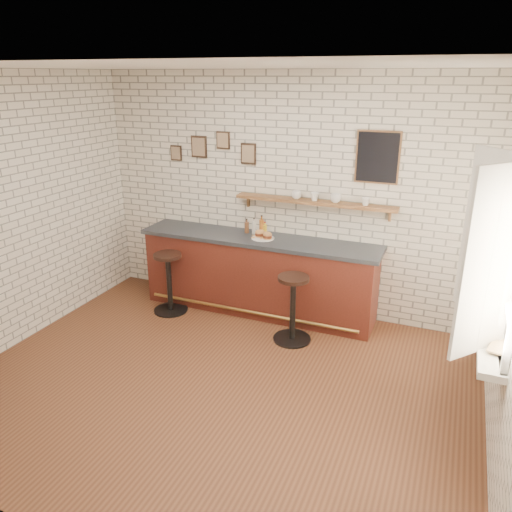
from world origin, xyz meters
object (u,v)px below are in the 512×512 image
at_px(bitters_bottle_brown, 247,227).
at_px(condiment_bottle_yellow, 265,230).
at_px(shelf_cup_b, 315,197).
at_px(book_lower, 489,345).
at_px(bar_counter, 258,274).
at_px(bar_stool_left, 169,281).
at_px(bitters_bottle_white, 254,227).
at_px(bar_stool_right, 293,307).
at_px(bitters_bottle_amber, 262,227).
at_px(ciabatta_sandwich, 264,234).
at_px(book_upper, 489,345).
at_px(shelf_cup_d, 366,202).
at_px(sandwich_plate, 263,238).
at_px(shelf_cup_a, 296,195).
at_px(shelf_cup_c, 336,198).

xyz_separation_m(bitters_bottle_brown, condiment_bottle_yellow, (0.25, 0.00, -0.00)).
xyz_separation_m(shelf_cup_b, book_lower, (1.98, -1.85, -0.61)).
bearing_deg(bar_counter, bar_stool_left, -156.44).
bearing_deg(bitters_bottle_white, bar_stool_right, -42.03).
height_order(bitters_bottle_amber, bar_stool_left, bitters_bottle_amber).
relative_size(ciabatta_sandwich, book_upper, 1.30).
distance_m(ciabatta_sandwich, book_upper, 3.05).
distance_m(bar_stool_right, shelf_cup_b, 1.36).
height_order(bar_stool_right, shelf_cup_d, shelf_cup_d).
distance_m(bar_counter, ciabatta_sandwich, 0.56).
distance_m(ciabatta_sandwich, bar_stool_right, 1.03).
relative_size(bar_counter, sandwich_plate, 11.07).
height_order(bitters_bottle_white, condiment_bottle_yellow, bitters_bottle_white).
height_order(shelf_cup_d, book_upper, shelf_cup_d).
bearing_deg(book_lower, condiment_bottle_yellow, 137.11).
relative_size(bar_stool_left, shelf_cup_a, 6.52).
bearing_deg(shelf_cup_b, shelf_cup_d, -32.63).
distance_m(bar_counter, sandwich_plate, 0.51).
height_order(sandwich_plate, bar_stool_left, sandwich_plate).
relative_size(bar_counter, bitters_bottle_white, 14.76).
xyz_separation_m(bitters_bottle_brown, shelf_cup_a, (0.63, 0.08, 0.46)).
distance_m(bitters_bottle_white, bar_stool_left, 1.30).
height_order(bitters_bottle_brown, bar_stool_right, bitters_bottle_brown).
height_order(sandwich_plate, shelf_cup_d, shelf_cup_d).
relative_size(bitters_bottle_brown, condiment_bottle_yellow, 1.08).
bearing_deg(ciabatta_sandwich, bar_stool_right, -43.66).
distance_m(bitters_bottle_brown, shelf_cup_b, 0.98).
bearing_deg(bitters_bottle_white, book_lower, -32.87).
height_order(ciabatta_sandwich, bitters_bottle_amber, bitters_bottle_amber).
xyz_separation_m(bitters_bottle_amber, book_upper, (2.63, -1.80, -0.15)).
distance_m(bitters_bottle_brown, book_upper, 3.37).
bearing_deg(shelf_cup_c, shelf_cup_b, 121.89).
xyz_separation_m(bar_counter, sandwich_plate, (0.07, -0.02, 0.51)).
xyz_separation_m(shelf_cup_b, book_upper, (1.98, -1.88, -0.59)).
xyz_separation_m(bar_counter, shelf_cup_a, (0.42, 0.20, 1.04)).
height_order(bitters_bottle_white, book_upper, bitters_bottle_white).
distance_m(shelf_cup_b, shelf_cup_d, 0.61).
bearing_deg(book_lower, shelf_cup_b, 128.38).
xyz_separation_m(bitters_bottle_white, shelf_cup_a, (0.53, 0.08, 0.45)).
height_order(bitters_bottle_white, shelf_cup_a, shelf_cup_a).
height_order(condiment_bottle_yellow, book_lower, condiment_bottle_yellow).
distance_m(bar_counter, bitters_bottle_white, 0.61).
relative_size(ciabatta_sandwich, shelf_cup_c, 2.10).
distance_m(bar_stool_right, shelf_cup_c, 1.39).
bearing_deg(bitters_bottle_white, shelf_cup_c, 4.42).
xyz_separation_m(ciabatta_sandwich, shelf_cup_c, (0.83, 0.22, 0.49)).
bearing_deg(bar_counter, shelf_cup_b, 17.15).
bearing_deg(book_upper, bar_counter, 161.42).
bearing_deg(book_upper, shelf_cup_a, 153.58).
bearing_deg(shelf_cup_d, bar_stool_right, -142.80).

